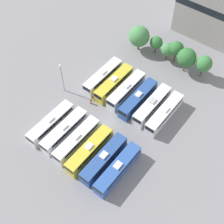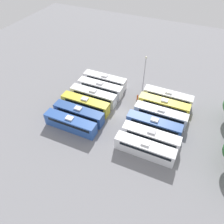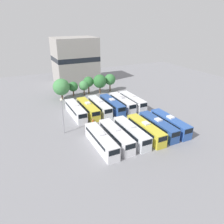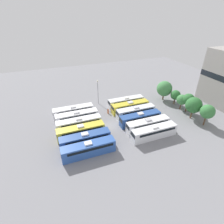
{
  "view_description": "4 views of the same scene",
  "coord_description": "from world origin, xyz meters",
  "px_view_note": "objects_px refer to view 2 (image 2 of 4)",
  "views": [
    {
      "loc": [
        24.53,
        -30.39,
        55.53
      ],
      "look_at": [
        0.07,
        0.93,
        2.88
      ],
      "focal_mm": 50.0,
      "sensor_mm": 36.0,
      "label": 1
    },
    {
      "loc": [
        35.0,
        13.24,
        35.61
      ],
      "look_at": [
        2.0,
        -1.55,
        1.87
      ],
      "focal_mm": 35.0,
      "sensor_mm": 36.0,
      "label": 2
    },
    {
      "loc": [
        -23.58,
        -43.56,
        24.09
      ],
      "look_at": [
        -1.3,
        1.9,
        2.4
      ],
      "focal_mm": 35.0,
      "sensor_mm": 36.0,
      "label": 3
    },
    {
      "loc": [
        37.53,
        -13.93,
        28.04
      ],
      "look_at": [
        -1.7,
        1.08,
        3.27
      ],
      "focal_mm": 28.0,
      "sensor_mm": 36.0,
      "label": 4
    }
  ],
  "objects_px": {
    "bus_5": "(71,123)",
    "bus_6": "(168,97)",
    "bus_8": "(161,115)",
    "bus_10": "(151,137)",
    "bus_9": "(154,125)",
    "light_pole": "(145,66)",
    "bus_1": "(100,88)",
    "bus_11": "(145,148)",
    "bus_3": "(85,104)",
    "bus_2": "(93,96)",
    "bus_4": "(79,113)",
    "bus_0": "(105,80)",
    "worker_person": "(137,97)",
    "bus_7": "(164,105)"
  },
  "relations": [
    {
      "from": "bus_0",
      "to": "worker_person",
      "type": "relative_size",
      "value": 6.93
    },
    {
      "from": "bus_7",
      "to": "bus_10",
      "type": "height_order",
      "value": "same"
    },
    {
      "from": "worker_person",
      "to": "bus_5",
      "type": "bearing_deg",
      "value": -33.12
    },
    {
      "from": "bus_9",
      "to": "bus_11",
      "type": "height_order",
      "value": "same"
    },
    {
      "from": "bus_4",
      "to": "bus_11",
      "type": "distance_m",
      "value": 17.02
    },
    {
      "from": "bus_6",
      "to": "bus_10",
      "type": "bearing_deg",
      "value": -0.46
    },
    {
      "from": "bus_8",
      "to": "light_pole",
      "type": "relative_size",
      "value": 1.42
    },
    {
      "from": "bus_3",
      "to": "bus_4",
      "type": "distance_m",
      "value": 3.52
    },
    {
      "from": "bus_10",
      "to": "bus_0",
      "type": "bearing_deg",
      "value": -129.5
    },
    {
      "from": "bus_10",
      "to": "bus_11",
      "type": "height_order",
      "value": "same"
    },
    {
      "from": "bus_5",
      "to": "bus_11",
      "type": "relative_size",
      "value": 1.0
    },
    {
      "from": "bus_6",
      "to": "light_pole",
      "type": "distance_m",
      "value": 10.32
    },
    {
      "from": "bus_9",
      "to": "light_pole",
      "type": "distance_m",
      "value": 17.91
    },
    {
      "from": "bus_0",
      "to": "bus_6",
      "type": "relative_size",
      "value": 1.0
    },
    {
      "from": "bus_0",
      "to": "bus_9",
      "type": "distance_m",
      "value": 19.87
    },
    {
      "from": "worker_person",
      "to": "light_pole",
      "type": "xyz_separation_m",
      "value": [
        -7.4,
        -0.85,
        4.84
      ]
    },
    {
      "from": "bus_1",
      "to": "bus_10",
      "type": "xyz_separation_m",
      "value": [
        10.62,
        16.79,
        0.0
      ]
    },
    {
      "from": "bus_1",
      "to": "bus_9",
      "type": "height_order",
      "value": "same"
    },
    {
      "from": "bus_4",
      "to": "bus_8",
      "type": "bearing_deg",
      "value": 112.79
    },
    {
      "from": "bus_7",
      "to": "bus_8",
      "type": "bearing_deg",
      "value": 2.3
    },
    {
      "from": "bus_3",
      "to": "bus_7",
      "type": "height_order",
      "value": "same"
    },
    {
      "from": "bus_2",
      "to": "bus_10",
      "type": "xyz_separation_m",
      "value": [
        7.04,
        16.93,
        0.0
      ]
    },
    {
      "from": "bus_4",
      "to": "bus_7",
      "type": "distance_m",
      "value": 19.96
    },
    {
      "from": "bus_10",
      "to": "light_pole",
      "type": "distance_m",
      "value": 21.18
    },
    {
      "from": "bus_0",
      "to": "light_pole",
      "type": "height_order",
      "value": "light_pole"
    },
    {
      "from": "bus_2",
      "to": "bus_6",
      "type": "xyz_separation_m",
      "value": [
        -6.99,
        17.04,
        0.0
      ]
    },
    {
      "from": "bus_1",
      "to": "bus_10",
      "type": "height_order",
      "value": "same"
    },
    {
      "from": "bus_5",
      "to": "bus_10",
      "type": "height_order",
      "value": "same"
    },
    {
      "from": "bus_10",
      "to": "worker_person",
      "type": "relative_size",
      "value": 6.93
    },
    {
      "from": "bus_2",
      "to": "worker_person",
      "type": "distance_m",
      "value": 11.09
    },
    {
      "from": "bus_8",
      "to": "worker_person",
      "type": "relative_size",
      "value": 6.93
    },
    {
      "from": "bus_7",
      "to": "bus_0",
      "type": "bearing_deg",
      "value": -101.67
    },
    {
      "from": "bus_6",
      "to": "worker_person",
      "type": "bearing_deg",
      "value": -73.13
    },
    {
      "from": "bus_11",
      "to": "light_pole",
      "type": "xyz_separation_m",
      "value": [
        -22.61,
        -7.61,
        3.97
      ]
    },
    {
      "from": "bus_0",
      "to": "bus_6",
      "type": "bearing_deg",
      "value": 89.63
    },
    {
      "from": "bus_4",
      "to": "bus_5",
      "type": "height_order",
      "value": "same"
    },
    {
      "from": "bus_0",
      "to": "bus_2",
      "type": "relative_size",
      "value": 1.0
    },
    {
      "from": "bus_4",
      "to": "light_pole",
      "type": "height_order",
      "value": "light_pole"
    },
    {
      "from": "bus_2",
      "to": "bus_10",
      "type": "distance_m",
      "value": 18.34
    },
    {
      "from": "bus_4",
      "to": "bus_10",
      "type": "distance_m",
      "value": 16.92
    },
    {
      "from": "bus_5",
      "to": "bus_6",
      "type": "height_order",
      "value": "same"
    },
    {
      "from": "light_pole",
      "to": "bus_10",
      "type": "bearing_deg",
      "value": 22.14
    },
    {
      "from": "bus_3",
      "to": "bus_8",
      "type": "xyz_separation_m",
      "value": [
        -3.65,
        17.29,
        0.0
      ]
    },
    {
      "from": "bus_11",
      "to": "bus_6",
      "type": "bearing_deg",
      "value": 178.87
    },
    {
      "from": "bus_0",
      "to": "bus_10",
      "type": "distance_m",
      "value": 22.24
    },
    {
      "from": "bus_8",
      "to": "bus_10",
      "type": "height_order",
      "value": "same"
    },
    {
      "from": "bus_5",
      "to": "bus_3",
      "type": "bearing_deg",
      "value": -178.39
    },
    {
      "from": "bus_6",
      "to": "bus_10",
      "type": "relative_size",
      "value": 1.0
    },
    {
      "from": "bus_2",
      "to": "bus_7",
      "type": "bearing_deg",
      "value": 101.92
    },
    {
      "from": "bus_0",
      "to": "bus_8",
      "type": "bearing_deg",
      "value": 67.92
    }
  ]
}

